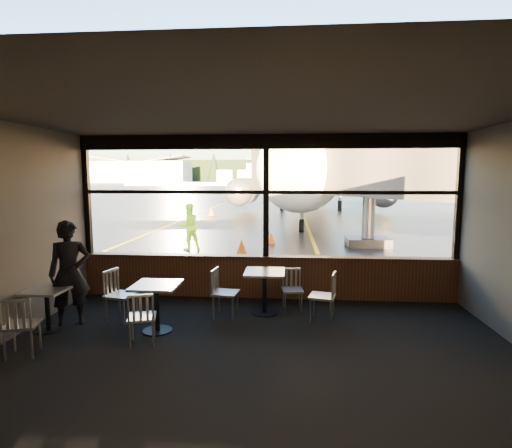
# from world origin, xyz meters

# --- Properties ---
(ground_plane) EXTENTS (520.00, 520.00, 0.00)m
(ground_plane) POSITION_xyz_m (0.00, 120.00, 0.00)
(ground_plane) COLOR black
(ground_plane) RESTS_ON ground
(carpet_floor) EXTENTS (8.00, 6.00, 0.01)m
(carpet_floor) POSITION_xyz_m (0.00, -3.00, 0.01)
(carpet_floor) COLOR black
(carpet_floor) RESTS_ON ground
(ceiling) EXTENTS (8.00, 6.00, 0.04)m
(ceiling) POSITION_xyz_m (0.00, -3.00, 3.50)
(ceiling) COLOR #38332D
(ceiling) RESTS_ON ground
(wall_back) EXTENTS (8.00, 0.04, 3.50)m
(wall_back) POSITION_xyz_m (0.00, -6.00, 1.75)
(wall_back) COLOR #514A41
(wall_back) RESTS_ON ground
(window_sill) EXTENTS (8.00, 0.28, 0.90)m
(window_sill) POSITION_xyz_m (0.00, 0.00, 0.45)
(window_sill) COLOR #512B18
(window_sill) RESTS_ON ground
(window_header) EXTENTS (8.00, 0.18, 0.30)m
(window_header) POSITION_xyz_m (0.00, 0.00, 3.35)
(window_header) COLOR black
(window_header) RESTS_ON ground
(mullion_left) EXTENTS (0.12, 0.12, 2.60)m
(mullion_left) POSITION_xyz_m (-3.95, 0.00, 2.20)
(mullion_left) COLOR black
(mullion_left) RESTS_ON ground
(mullion_centre) EXTENTS (0.12, 0.12, 2.60)m
(mullion_centre) POSITION_xyz_m (0.00, 0.00, 2.20)
(mullion_centre) COLOR black
(mullion_centre) RESTS_ON ground
(mullion_right) EXTENTS (0.12, 0.12, 2.60)m
(mullion_right) POSITION_xyz_m (3.95, 0.00, 2.20)
(mullion_right) COLOR black
(mullion_right) RESTS_ON ground
(window_transom) EXTENTS (8.00, 0.10, 0.08)m
(window_transom) POSITION_xyz_m (0.00, 0.00, 2.30)
(window_transom) COLOR black
(window_transom) RESTS_ON ground
(airliner) EXTENTS (32.58, 37.94, 10.84)m
(airliner) POSITION_xyz_m (2.17, 22.45, 5.42)
(airliner) COLOR white
(airliner) RESTS_ON ground_plane
(jet_bridge) EXTENTS (9.65, 11.79, 5.15)m
(jet_bridge) POSITION_xyz_m (3.60, 5.50, 2.57)
(jet_bridge) COLOR #2A2A2C
(jet_bridge) RESTS_ON ground_plane
(cafe_table_near) EXTENTS (0.76, 0.76, 0.83)m
(cafe_table_near) POSITION_xyz_m (0.03, -1.02, 0.42)
(cafe_table_near) COLOR gray
(cafe_table_near) RESTS_ON carpet_floor
(cafe_table_mid) EXTENTS (0.75, 0.75, 0.83)m
(cafe_table_mid) POSITION_xyz_m (-1.74, -2.08, 0.41)
(cafe_table_mid) COLOR gray
(cafe_table_mid) RESTS_ON carpet_floor
(cafe_table_left) EXTENTS (0.67, 0.67, 0.74)m
(cafe_table_left) POSITION_xyz_m (-3.60, -2.20, 0.37)
(cafe_table_left) COLOR gray
(cafe_table_left) RESTS_ON carpet_floor
(chair_near_e) EXTENTS (0.61, 0.61, 0.93)m
(chair_near_e) POSITION_xyz_m (1.10, -1.37, 0.46)
(chair_near_e) COLOR #AAA499
(chair_near_e) RESTS_ON carpet_floor
(chair_near_w) EXTENTS (0.57, 0.57, 0.94)m
(chair_near_w) POSITION_xyz_m (-0.68, -1.33, 0.47)
(chair_near_w) COLOR #AEA89D
(chair_near_w) RESTS_ON carpet_floor
(chair_near_n) EXTENTS (0.50, 0.50, 0.83)m
(chair_near_n) POSITION_xyz_m (0.57, -0.83, 0.41)
(chair_near_n) COLOR #B1ACA0
(chair_near_n) RESTS_ON carpet_floor
(chair_mid_s) EXTENTS (0.59, 0.59, 0.88)m
(chair_mid_s) POSITION_xyz_m (-1.79, -2.62, 0.44)
(chair_mid_s) COLOR beige
(chair_mid_s) RESTS_ON carpet_floor
(chair_mid_w) EXTENTS (0.63, 0.63, 0.96)m
(chair_mid_w) POSITION_xyz_m (-2.53, -1.66, 0.48)
(chair_mid_w) COLOR beige
(chair_mid_w) RESTS_ON carpet_floor
(chair_left_s) EXTENTS (0.63, 0.63, 0.93)m
(chair_left_s) POSITION_xyz_m (-3.40, -3.14, 0.46)
(chair_left_s) COLOR #BAB5A7
(chair_left_s) RESTS_ON carpet_floor
(passenger) EXTENTS (0.81, 0.71, 1.87)m
(passenger) POSITION_xyz_m (-3.36, -1.87, 0.93)
(passenger) COLOR black
(passenger) RESTS_ON carpet_floor
(ground_crew) EXTENTS (1.03, 1.00, 1.67)m
(ground_crew) POSITION_xyz_m (-3.12, 5.61, 0.84)
(ground_crew) COLOR #BFF219
(ground_crew) RESTS_ON ground_plane
(cone_nose) EXTENTS (0.34, 0.34, 0.47)m
(cone_nose) POSITION_xyz_m (-0.19, 7.14, 0.23)
(cone_nose) COLOR #FD4508
(cone_nose) RESTS_ON ground_plane
(cone_wing) EXTENTS (0.41, 0.41, 0.57)m
(cone_wing) POSITION_xyz_m (-4.76, 18.31, 0.28)
(cone_wing) COLOR #F45007
(cone_wing) RESTS_ON ground_plane
(hangar_left) EXTENTS (45.00, 18.00, 11.00)m
(hangar_left) POSITION_xyz_m (-70.00, 180.00, 5.50)
(hangar_left) COLOR silver
(hangar_left) RESTS_ON ground_plane
(hangar_mid) EXTENTS (38.00, 15.00, 10.00)m
(hangar_mid) POSITION_xyz_m (0.00, 185.00, 5.00)
(hangar_mid) COLOR silver
(hangar_mid) RESTS_ON ground_plane
(hangar_right) EXTENTS (50.00, 20.00, 12.00)m
(hangar_right) POSITION_xyz_m (60.00, 178.00, 6.00)
(hangar_right) COLOR silver
(hangar_right) RESTS_ON ground_plane
(fuel_tank_a) EXTENTS (8.00, 8.00, 6.00)m
(fuel_tank_a) POSITION_xyz_m (-30.00, 182.00, 3.00)
(fuel_tank_a) COLOR silver
(fuel_tank_a) RESTS_ON ground_plane
(fuel_tank_b) EXTENTS (8.00, 8.00, 6.00)m
(fuel_tank_b) POSITION_xyz_m (-20.00, 182.00, 3.00)
(fuel_tank_b) COLOR silver
(fuel_tank_b) RESTS_ON ground_plane
(fuel_tank_c) EXTENTS (8.00, 8.00, 6.00)m
(fuel_tank_c) POSITION_xyz_m (-10.00, 182.00, 3.00)
(fuel_tank_c) COLOR silver
(fuel_tank_c) RESTS_ON ground_plane
(treeline) EXTENTS (360.00, 3.00, 12.00)m
(treeline) POSITION_xyz_m (0.00, 210.00, 6.00)
(treeline) COLOR black
(treeline) RESTS_ON ground_plane
(cone_extra) EXTENTS (0.40, 0.40, 0.56)m
(cone_extra) POSITION_xyz_m (-1.07, 4.66, 0.28)
(cone_extra) COLOR #DB5006
(cone_extra) RESTS_ON ground_plane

